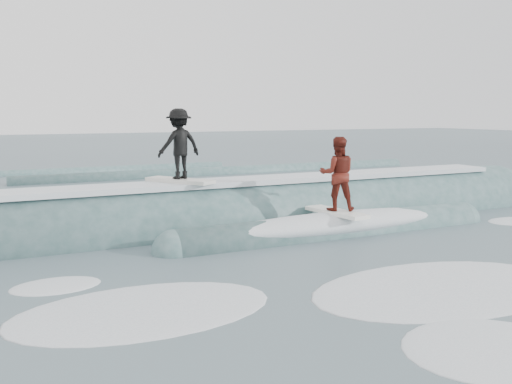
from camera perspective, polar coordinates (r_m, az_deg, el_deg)
name	(u,v)px	position (r m, az deg, el deg)	size (l,w,h in m)	color
ground	(344,269)	(12.03, 8.84, -7.65)	(160.00, 160.00, 0.00)	#374651
breaking_wave	(251,225)	(16.21, -0.53, -3.35)	(22.77, 4.06, 2.56)	#355959
surfer_black	(179,146)	(15.39, -7.69, 4.56)	(1.53, 1.99, 1.97)	silver
surfer_red	(337,177)	(15.10, 8.13, 1.53)	(1.17, 2.05, 2.05)	white
whitewater	(409,292)	(10.83, 15.02, -9.61)	(14.95, 7.93, 0.10)	white
far_swells	(104,181)	(27.82, -14.95, 1.06)	(35.33, 8.65, 0.80)	#355959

